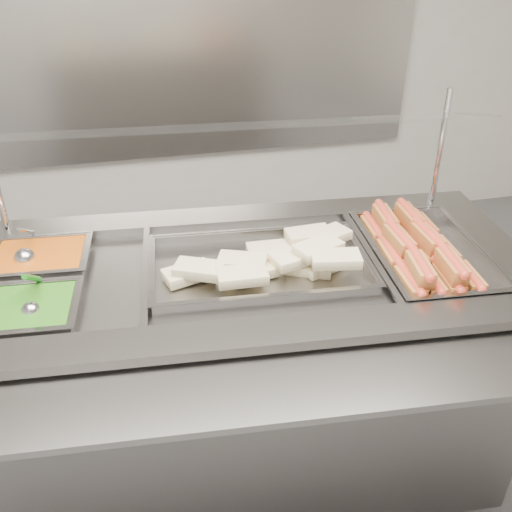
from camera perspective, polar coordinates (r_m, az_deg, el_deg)
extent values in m
cube|color=gray|center=(3.62, -8.02, 18.95)|extent=(3.00, 0.04, 1.20)
cube|color=slate|center=(2.20, -1.38, -11.52)|extent=(1.94, 0.94, 0.91)
cube|color=gray|center=(1.61, 0.09, -7.91)|extent=(1.97, 0.30, 0.03)
cube|color=gray|center=(2.23, -2.73, 3.90)|extent=(1.97, 0.30, 0.03)
cube|color=gray|center=(2.20, 22.85, 0.90)|extent=(0.18, 0.61, 0.03)
cube|color=black|center=(1.98, -1.50, -4.02)|extent=(1.74, 0.73, 0.02)
cube|color=gray|center=(2.00, 11.34, 0.23)|extent=(0.07, 0.60, 0.01)
cube|color=gray|center=(1.90, -10.99, -1.52)|extent=(0.07, 0.60, 0.01)
cube|color=gray|center=(1.51, 1.09, -13.06)|extent=(1.90, 0.42, 0.02)
cylinder|color=silver|center=(2.32, 17.97, 10.19)|extent=(0.03, 0.03, 0.46)
cube|color=silver|center=(1.93, -2.54, 12.83)|extent=(1.75, 0.45, 0.09)
cube|color=red|center=(2.10, -20.67, -0.87)|extent=(0.31, 0.25, 0.09)
cube|color=#1B640F|center=(1.85, -22.18, -5.77)|extent=(0.31, 0.25, 0.09)
cube|color=#A05421|center=(1.89, 15.13, -2.79)|extent=(0.06, 0.16, 0.05)
cylinder|color=red|center=(1.88, 15.22, -2.24)|extent=(0.04, 0.17, 0.03)
cube|color=#A05421|center=(2.03, 13.24, 0.00)|extent=(0.07, 0.16, 0.05)
cylinder|color=red|center=(2.02, 13.32, 0.56)|extent=(0.05, 0.18, 0.03)
cube|color=#A05421|center=(2.18, 11.62, 2.49)|extent=(0.07, 0.16, 0.05)
cylinder|color=red|center=(2.17, 11.68, 2.99)|extent=(0.05, 0.17, 0.03)
cube|color=#A05421|center=(1.92, 16.91, -2.67)|extent=(0.07, 0.16, 0.05)
cylinder|color=red|center=(1.90, 17.01, -2.07)|extent=(0.05, 0.17, 0.03)
cube|color=#A05421|center=(2.06, 14.93, 0.15)|extent=(0.07, 0.16, 0.05)
cylinder|color=red|center=(2.04, 15.02, 0.69)|extent=(0.05, 0.17, 0.03)
cube|color=#A05421|center=(2.20, 13.20, 2.54)|extent=(0.07, 0.16, 0.05)
cylinder|color=red|center=(2.19, 13.28, 3.09)|extent=(0.05, 0.18, 0.03)
cube|color=#A05421|center=(1.94, 18.68, -2.47)|extent=(0.07, 0.16, 0.05)
cylinder|color=red|center=(1.93, 18.79, -1.89)|extent=(0.05, 0.18, 0.03)
cube|color=#A05421|center=(2.08, 16.61, 0.28)|extent=(0.07, 0.16, 0.05)
cylinder|color=red|center=(2.07, 16.70, 0.82)|extent=(0.05, 0.18, 0.03)
cube|color=#A05421|center=(2.23, 14.79, 2.63)|extent=(0.07, 0.16, 0.05)
cylinder|color=red|center=(2.22, 14.87, 3.19)|extent=(0.05, 0.18, 0.03)
cube|color=#A05421|center=(1.97, 20.41, -2.23)|extent=(0.07, 0.16, 0.05)
cylinder|color=red|center=(1.96, 20.52, -1.71)|extent=(0.05, 0.17, 0.03)
cube|color=#A05421|center=(2.11, 18.23, 0.39)|extent=(0.06, 0.16, 0.05)
cylinder|color=red|center=(2.10, 18.34, 0.95)|extent=(0.04, 0.17, 0.03)
cube|color=#A05421|center=(2.25, 16.35, 2.77)|extent=(0.06, 0.16, 0.05)
cylinder|color=red|center=(2.24, 16.43, 3.28)|extent=(0.04, 0.17, 0.03)
cube|color=#A05421|center=(1.88, 16.08, -1.30)|extent=(0.08, 0.16, 0.05)
cylinder|color=red|center=(1.86, 16.18, -0.70)|extent=(0.06, 0.18, 0.03)
cube|color=#A05421|center=(2.02, 14.10, 1.51)|extent=(0.06, 0.16, 0.05)
cylinder|color=red|center=(2.01, 14.19, 2.08)|extent=(0.03, 0.17, 0.03)
cube|color=#A05421|center=(2.16, 12.76, 3.63)|extent=(0.07, 0.16, 0.05)
cylinder|color=red|center=(2.15, 12.83, 4.18)|extent=(0.05, 0.18, 0.03)
cube|color=#A05421|center=(1.92, 18.96, -1.01)|extent=(0.07, 0.16, 0.05)
cylinder|color=red|center=(1.91, 19.07, -0.42)|extent=(0.05, 0.18, 0.03)
cube|color=#A05421|center=(2.06, 16.74, 1.65)|extent=(0.06, 0.16, 0.05)
cylinder|color=red|center=(2.05, 16.84, 2.21)|extent=(0.03, 0.17, 0.03)
cube|color=#A05421|center=(2.19, 15.07, 3.75)|extent=(0.06, 0.16, 0.05)
cylinder|color=red|center=(2.18, 15.15, 4.29)|extent=(0.04, 0.17, 0.03)
cube|color=beige|center=(1.96, 5.17, 0.08)|extent=(0.18, 0.14, 0.03)
cube|color=beige|center=(1.98, 4.66, 0.26)|extent=(0.17, 0.12, 0.03)
cube|color=beige|center=(1.87, -0.29, -1.51)|extent=(0.17, 0.12, 0.03)
cube|color=beige|center=(1.93, 6.69, -0.83)|extent=(0.18, 0.14, 0.03)
cube|color=beige|center=(1.91, 5.26, -1.07)|extent=(0.18, 0.15, 0.03)
cube|color=beige|center=(2.00, 1.40, 0.58)|extent=(0.16, 0.10, 0.03)
cube|color=beige|center=(1.87, -6.81, -1.75)|extent=(0.18, 0.13, 0.03)
cube|color=beige|center=(1.99, 6.36, 0.29)|extent=(0.17, 0.12, 0.03)
cube|color=beige|center=(2.03, 5.29, 2.12)|extent=(0.16, 0.10, 0.03)
cube|color=beige|center=(2.03, 7.19, 1.97)|extent=(0.18, 0.14, 0.03)
cube|color=beige|center=(1.79, -1.38, -2.02)|extent=(0.16, 0.09, 0.03)
cube|color=beige|center=(1.89, 3.93, -0.18)|extent=(0.17, 0.13, 0.03)
cube|color=beige|center=(1.87, -1.41, -0.61)|extent=(0.18, 0.14, 0.03)
cube|color=beige|center=(1.84, -5.71, -1.34)|extent=(0.18, 0.15, 0.03)
cube|color=beige|center=(1.84, 7.99, -0.29)|extent=(0.17, 0.12, 0.03)
cube|color=beige|center=(1.89, 6.25, 0.80)|extent=(0.18, 0.14, 0.03)
sphere|color=silver|center=(2.07, -22.10, -0.25)|extent=(0.07, 0.07, 0.07)
cylinder|color=silver|center=(2.12, -22.02, 2.37)|extent=(0.03, 0.17, 0.11)
sphere|color=silver|center=(1.81, -21.57, -5.16)|extent=(0.06, 0.06, 0.06)
cylinder|color=#147515|center=(1.84, -21.49, -2.06)|extent=(0.03, 0.15, 0.11)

